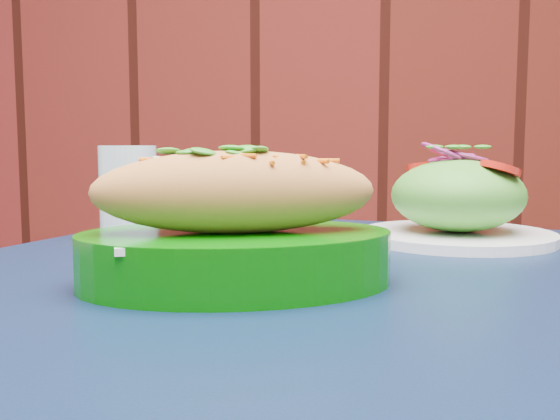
# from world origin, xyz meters

# --- Properties ---
(cafe_table) EXTENTS (0.97, 0.97, 0.75)m
(cafe_table) POSITION_xyz_m (-0.06, 1.62, 0.66)
(cafe_table) COLOR black
(cafe_table) RESTS_ON ground
(banh_mi_basket) EXTENTS (0.31, 0.25, 0.12)m
(banh_mi_basket) POSITION_xyz_m (-0.14, 1.55, 0.80)
(banh_mi_basket) COLOR #045C04
(banh_mi_basket) RESTS_ON cafe_table
(salad_plate) EXTENTS (0.24, 0.24, 0.12)m
(salad_plate) POSITION_xyz_m (0.08, 1.83, 0.80)
(salad_plate) COLOR white
(salad_plate) RESTS_ON cafe_table
(water_glass) EXTENTS (0.07, 0.07, 0.12)m
(water_glass) POSITION_xyz_m (-0.34, 1.80, 0.81)
(water_glass) COLOR silver
(water_glass) RESTS_ON cafe_table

